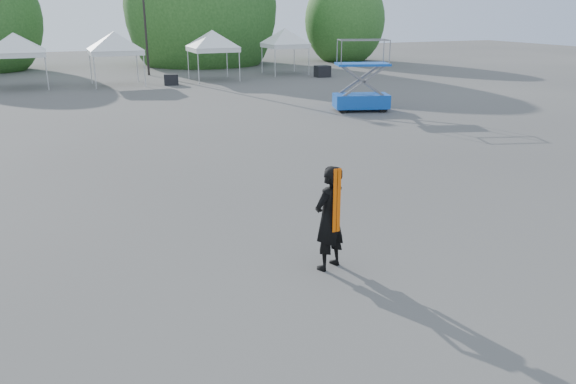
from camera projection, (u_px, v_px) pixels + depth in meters
name	position (u px, v px, depth m)	size (l,w,h in m)	color
ground	(265.00, 233.00, 12.38)	(120.00, 120.00, 0.00)	#474442
tree_mid_e	(201.00, 7.00, 48.31)	(5.12, 5.12, 7.79)	#382314
tree_far_e	(345.00, 21.00, 51.78)	(3.84, 3.84, 5.84)	#382314
tent_d	(14.00, 37.00, 33.73)	(4.75, 4.75, 3.88)	silver
tent_e	(114.00, 36.00, 35.17)	(4.49, 4.49, 3.88)	silver
tent_f	(212.00, 34.00, 37.57)	(4.26, 4.26, 3.88)	silver
tent_g	(285.00, 32.00, 41.18)	(4.06, 4.06, 3.88)	silver
man	(329.00, 218.00, 10.40)	(0.87, 0.74, 2.01)	black
scissor_lift	(362.00, 76.00, 26.52)	(2.85, 2.00, 3.33)	#0C46A7
crate_mid	(171.00, 80.00, 36.05)	(0.89, 0.69, 0.69)	black
crate_east	(322.00, 71.00, 40.27)	(1.02, 0.80, 0.80)	black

